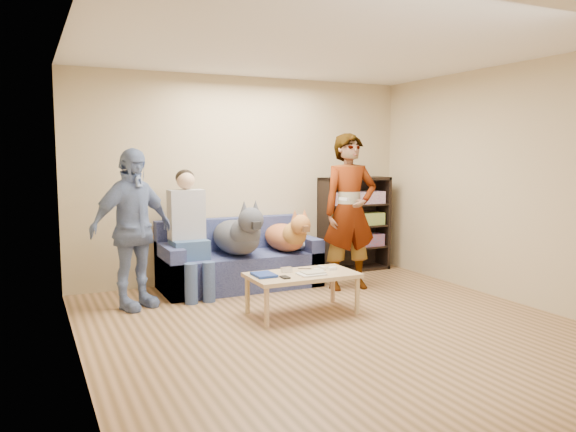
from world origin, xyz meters
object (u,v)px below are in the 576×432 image
notebook_blue (264,275)px  camera_silver (287,270)px  person_standing_left (132,229)px  coffee_table (302,278)px  dog_tan (287,236)px  person_standing_right (350,212)px  sofa (239,264)px  person_seated (189,228)px  bookshelf (354,222)px  dog_gray (239,235)px

notebook_blue → camera_silver: camera_silver is taller
person_standing_left → coffee_table: 1.85m
dog_tan → person_standing_right: bearing=-36.2°
person_standing_left → sofa: bearing=-8.4°
coffee_table → person_seated: bearing=122.7°
person_standing_right → dog_tan: bearing=149.4°
sofa → bookshelf: bookshelf is taller
sofa → person_seated: (-0.65, -0.13, 0.49)m
notebook_blue → bookshelf: (2.03, 1.59, 0.25)m
person_standing_right → coffee_table: person_standing_right is taller
sofa → coffee_table: bearing=-83.0°
camera_silver → coffee_table: size_ratio=0.10×
camera_silver → person_seated: (-0.70, 1.16, 0.33)m
person_standing_left → coffee_table: size_ratio=1.53×
bookshelf → person_standing_right: bearing=-124.7°
coffee_table → bookshelf: bookshelf is taller
dog_gray → coffee_table: bearing=-78.9°
bookshelf → camera_silver: bearing=-139.1°
notebook_blue → camera_silver: size_ratio=2.36×
sofa → coffee_table: size_ratio=1.73×
notebook_blue → bookshelf: bookshelf is taller
person_standing_right → bookshelf: (0.62, 0.90, -0.25)m
dog_gray → camera_silver: bearing=-83.9°
notebook_blue → person_seated: bearing=108.9°
person_seated → coffee_table: size_ratio=1.34×
person_standing_left → person_seated: 0.77m
person_standing_right → bookshelf: size_ratio=1.44×
person_standing_left → dog_tan: bearing=-20.0°
person_standing_right → sofa: 1.50m
person_standing_right → person_seated: 1.91m
dog_gray → dog_tan: size_ratio=1.11×
notebook_blue → dog_gray: (0.16, 1.16, 0.24)m
sofa → person_seated: person_seated is taller
dog_gray → bookshelf: (1.87, 0.43, 0.01)m
person_standing_right → sofa: person_standing_right is taller
person_standing_right → notebook_blue: size_ratio=7.18×
person_seated → dog_gray: bearing=-6.7°
camera_silver → dog_gray: bearing=96.1°
dog_tan → bookshelf: bookshelf is taller
person_standing_right → sofa: (-1.18, 0.67, -0.65)m
coffee_table → sofa: bearing=97.0°
camera_silver → coffee_table: 0.18m
dog_tan → bookshelf: (1.24, 0.45, 0.05)m
notebook_blue → camera_silver: 0.29m
notebook_blue → dog_tan: 1.40m
sofa → dog_gray: bearing=-108.5°
dog_tan → coffee_table: dog_tan is taller
bookshelf → sofa: bearing=-172.6°
notebook_blue → coffee_table: 0.41m
coffee_table → bookshelf: bearing=45.1°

